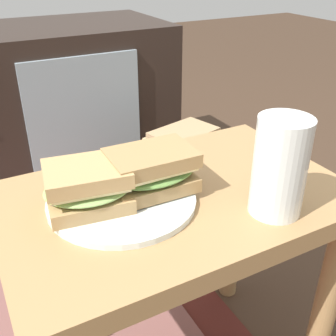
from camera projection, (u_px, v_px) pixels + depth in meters
name	position (u px, v px, depth m)	size (l,w,h in m)	color
side_table	(175.00, 238.00, 0.71)	(0.56, 0.36, 0.46)	#A37A4C
tv_cabinet	(34.00, 112.00, 1.46)	(0.96, 0.46, 0.58)	black
plate	(122.00, 200.00, 0.64)	(0.23, 0.23, 0.01)	silver
sandwich_front	(88.00, 187.00, 0.60)	(0.14, 0.12, 0.07)	tan
sandwich_back	(151.00, 171.00, 0.64)	(0.14, 0.10, 0.07)	#9E7A4C
beer_glass	(280.00, 169.00, 0.59)	(0.08, 0.08, 0.15)	silver
paper_bag	(183.00, 182.00, 1.26)	(0.22, 0.19, 0.34)	tan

